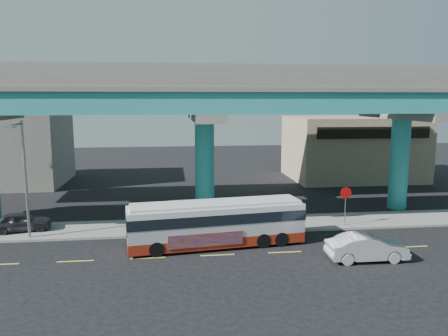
{
  "coord_description": "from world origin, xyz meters",
  "views": [
    {
      "loc": [
        -2.57,
        -24.38,
        8.92
      ],
      "look_at": [
        0.9,
        4.0,
        4.44
      ],
      "focal_mm": 35.0,
      "sensor_mm": 36.0,
      "label": 1
    }
  ],
  "objects": [
    {
      "name": "viaduct",
      "position": [
        -0.0,
        9.11,
        9.14
      ],
      "size": [
        52.0,
        12.4,
        11.7
      ],
      "color": "teal",
      "rests_on": "ground"
    },
    {
      "name": "building_beige",
      "position": [
        18.0,
        22.98,
        3.51
      ],
      "size": [
        14.0,
        10.23,
        7.0
      ],
      "color": "tan",
      "rests_on": "ground"
    },
    {
      "name": "lane_markings",
      "position": [
        -0.0,
        -0.3,
        0.01
      ],
      "size": [
        58.0,
        0.12,
        0.01
      ],
      "color": "#D8C64C",
      "rests_on": "ground"
    },
    {
      "name": "transit_bus",
      "position": [
        0.11,
        1.33,
        1.52
      ],
      "size": [
        11.0,
        3.66,
        2.77
      ],
      "rotation": [
        0.0,
        0.0,
        0.12
      ],
      "color": "maroon",
      "rests_on": "ground"
    },
    {
      "name": "building_concrete",
      "position": [
        -20.0,
        24.0,
        4.5
      ],
      "size": [
        12.0,
        10.0,
        9.0
      ],
      "primitive_type": "cube",
      "color": "gray",
      "rests_on": "ground"
    },
    {
      "name": "sedan",
      "position": [
        8.21,
        -2.11,
        0.74
      ],
      "size": [
        1.73,
        4.55,
        1.48
      ],
      "primitive_type": "imported",
      "rotation": [
        0.0,
        0.0,
        1.55
      ],
      "color": "#B6B6BB",
      "rests_on": "ground"
    },
    {
      "name": "parked_car",
      "position": [
        -12.71,
        5.52,
        0.8
      ],
      "size": [
        2.99,
        4.42,
        1.31
      ],
      "primitive_type": "imported",
      "rotation": [
        0.0,
        0.0,
        1.76
      ],
      "color": "#2A2A2E",
      "rests_on": "sidewalk"
    },
    {
      "name": "sidewalk",
      "position": [
        0.0,
        5.5,
        0.07
      ],
      "size": [
        70.0,
        4.0,
        0.15
      ],
      "primitive_type": "cube",
      "color": "gray",
      "rests_on": "ground"
    },
    {
      "name": "stop_sign",
      "position": [
        9.51,
        4.18,
        2.15
      ],
      "size": [
        0.83,
        0.09,
        2.75
      ],
      "rotation": [
        0.0,
        0.0,
        -0.36
      ],
      "color": "gray",
      "rests_on": "sidewalk"
    },
    {
      "name": "ground",
      "position": [
        0.0,
        0.0,
        0.0
      ],
      "size": [
        120.0,
        120.0,
        0.0
      ],
      "primitive_type": "plane",
      "color": "black",
      "rests_on": "ground"
    },
    {
      "name": "street_lamp",
      "position": [
        -11.72,
        3.45,
        5.04
      ],
      "size": [
        0.5,
        2.46,
        7.51
      ],
      "color": "gray",
      "rests_on": "sidewalk"
    }
  ]
}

